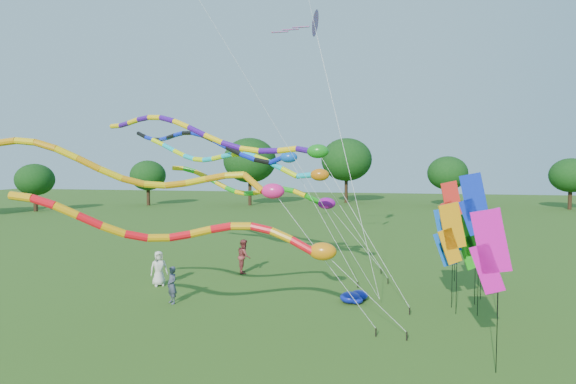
% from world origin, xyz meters
% --- Properties ---
extents(ground, '(160.00, 160.00, 0.00)m').
position_xyz_m(ground, '(0.00, 0.00, 0.00)').
color(ground, '#275015').
rests_on(ground, ground).
extents(tree_ring, '(117.53, 115.35, 9.66)m').
position_xyz_m(tree_ring, '(3.84, 1.37, 5.66)').
color(tree_ring, '#382314').
rests_on(tree_ring, ground).
extents(tube_kite_red, '(12.26, 3.35, 5.62)m').
position_xyz_m(tube_kite_red, '(-2.85, -1.09, 3.64)').
color(tube_kite_red, black).
rests_on(tube_kite_red, ground).
extents(tube_kite_orange, '(13.03, 2.75, 7.39)m').
position_xyz_m(tube_kite_orange, '(-4.66, -0.88, 5.63)').
color(tube_kite_orange, black).
rests_on(tube_kite_orange, ground).
extents(tube_kite_purple, '(16.08, 5.75, 9.14)m').
position_xyz_m(tube_kite_purple, '(-4.96, 5.91, 7.24)').
color(tube_kite_purple, black).
rests_on(tube_kite_purple, ground).
extents(tube_kite_blue, '(14.86, 6.92, 8.64)m').
position_xyz_m(tube_kite_blue, '(-6.66, 10.12, 6.96)').
color(tube_kite_blue, black).
rests_on(tube_kite_blue, ground).
extents(tube_kite_cyan, '(14.50, 4.54, 8.07)m').
position_xyz_m(tube_kite_cyan, '(-4.78, 9.92, 6.03)').
color(tube_kite_cyan, black).
rests_on(tube_kite_cyan, ground).
extents(tube_kite_green, '(12.95, 2.80, 6.34)m').
position_xyz_m(tube_kite_green, '(-4.00, 11.34, 4.33)').
color(tube_kite_green, black).
rests_on(tube_kite_green, ground).
extents(delta_kite_high_c, '(5.86, 6.02, 14.55)m').
position_xyz_m(delta_kite_high_c, '(-1.10, 9.28, 13.33)').
color(delta_kite_high_c, black).
rests_on(delta_kite_high_c, ground).
extents(banner_pole_magenta_a, '(1.15, 0.33, 4.76)m').
position_xyz_m(banner_pole_magenta_a, '(5.59, -1.78, 3.50)').
color(banner_pole_magenta_a, black).
rests_on(banner_pole_magenta_a, ground).
extents(banner_pole_red, '(1.16, 0.28, 5.13)m').
position_xyz_m(banner_pole_red, '(5.96, 9.01, 3.86)').
color(banner_pole_red, black).
rests_on(banner_pole_red, ground).
extents(banner_pole_magenta_b, '(1.13, 0.43, 4.28)m').
position_xyz_m(banner_pole_magenta_b, '(6.84, 3.68, 3.02)').
color(banner_pole_magenta_b, black).
rests_on(banner_pole_magenta_b, ground).
extents(banner_pole_violet, '(1.13, 0.42, 4.67)m').
position_xyz_m(banner_pole_violet, '(6.62, 5.98, 3.41)').
color(banner_pole_violet, black).
rests_on(banner_pole_violet, ground).
extents(banner_pole_blue_b, '(1.13, 0.42, 5.66)m').
position_xyz_m(banner_pole_blue_b, '(6.06, 3.60, 4.38)').
color(banner_pole_blue_b, black).
rests_on(banner_pole_blue_b, ground).
extents(banner_pole_green, '(1.14, 0.40, 3.99)m').
position_xyz_m(banner_pole_green, '(6.22, 4.98, 2.74)').
color(banner_pole_green, black).
rests_on(banner_pole_green, ground).
extents(banner_pole_orange, '(1.15, 0.36, 4.50)m').
position_xyz_m(banner_pole_orange, '(5.25, 3.48, 3.24)').
color(banner_pole_orange, black).
rests_on(banner_pole_orange, ground).
extents(banner_pole_blue_a, '(1.14, 0.38, 4.21)m').
position_xyz_m(banner_pole_blue_a, '(5.20, 4.47, 2.95)').
color(banner_pole_blue_a, black).
rests_on(banner_pole_blue_a, ground).
extents(blue_nylon_heap, '(1.40, 1.29, 0.37)m').
position_xyz_m(blue_nylon_heap, '(1.32, 4.54, 0.17)').
color(blue_nylon_heap, '#0C199F').
rests_on(blue_nylon_heap, ground).
extents(person_a, '(0.99, 0.94, 1.71)m').
position_xyz_m(person_a, '(-8.13, 5.35, 0.85)').
color(person_a, beige).
rests_on(person_a, ground).
extents(person_b, '(0.69, 0.66, 1.59)m').
position_xyz_m(person_b, '(-6.23, 2.71, 0.80)').
color(person_b, '#3B3F53').
rests_on(person_b, ground).
extents(person_c, '(0.94, 1.07, 1.85)m').
position_xyz_m(person_c, '(-4.81, 8.80, 0.92)').
color(person_c, maroon).
rests_on(person_c, ground).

